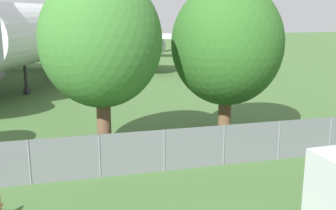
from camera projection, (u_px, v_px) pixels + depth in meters
name	position (u px, v px, depth m)	size (l,w,h in m)	color
perimeter_fence	(164.00, 150.00, 15.61)	(56.07, 0.07, 1.73)	slate
airplane	(78.00, 30.00, 40.68)	(32.95, 41.34, 14.01)	silver
tree_near_hangar	(227.00, 45.00, 18.44)	(5.26, 5.26, 7.68)	brown
tree_left_of_cabin	(101.00, 41.00, 15.91)	(4.99, 4.99, 7.86)	brown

